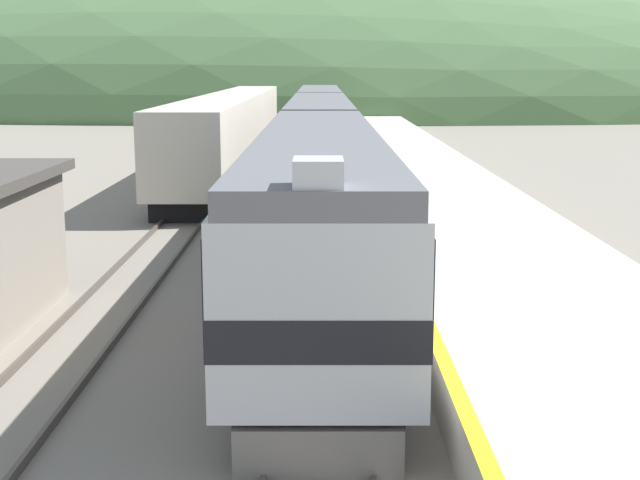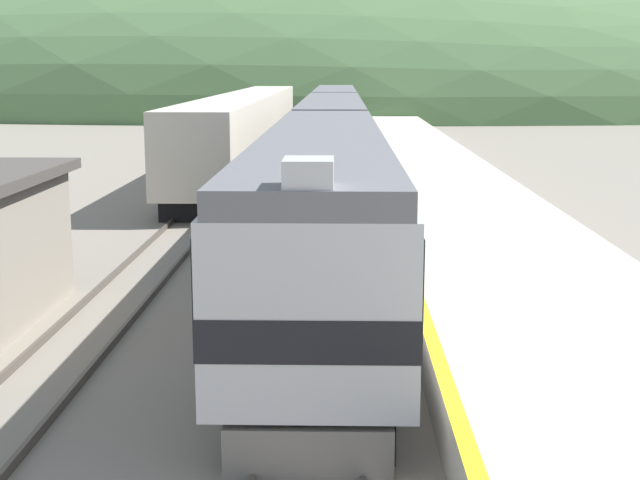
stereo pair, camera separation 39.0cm
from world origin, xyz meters
name	(u,v)px [view 1 (the left image)]	position (x,y,z in m)	size (l,w,h in m)	color
track_main	(319,144)	(0.00, 70.00, 0.08)	(1.52, 180.00, 0.16)	#4C443D
track_siding	(251,144)	(-4.78, 70.00, 0.08)	(1.52, 180.00, 0.16)	#4C443D
platform	(415,172)	(4.62, 50.00, 0.46)	(5.58, 140.00, 0.93)	#BCB5A5
distant_hills	(319,107)	(0.00, 127.89, 0.00)	(170.25, 76.61, 40.30)	#517547
express_train_lead_car	(318,208)	(0.00, 28.29, 2.14)	(2.93, 20.22, 4.27)	black
carriage_second	(319,137)	(0.00, 49.86, 2.13)	(2.92, 20.70, 3.91)	black
carriage_third	(319,113)	(0.00, 71.44, 2.13)	(2.92, 20.70, 3.91)	black
siding_train	(233,129)	(-4.78, 57.35, 2.01)	(2.90, 39.59, 3.90)	black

